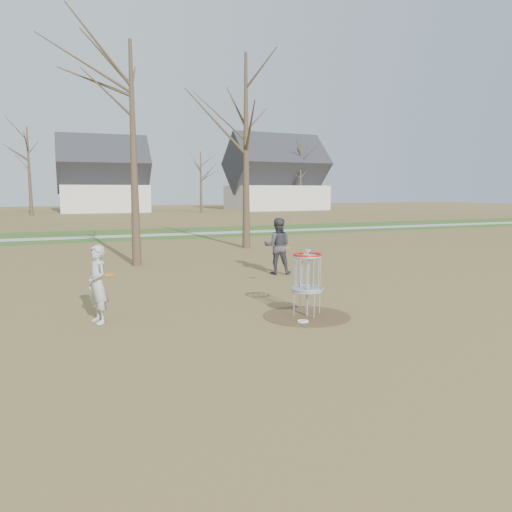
% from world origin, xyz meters
% --- Properties ---
extents(ground, '(160.00, 160.00, 0.00)m').
position_xyz_m(ground, '(0.00, 0.00, 0.00)').
color(ground, brown).
rests_on(ground, ground).
extents(green_band, '(160.00, 8.00, 0.01)m').
position_xyz_m(green_band, '(0.00, 21.00, 0.01)').
color(green_band, '#2D5119').
rests_on(green_band, ground).
extents(footpath, '(160.00, 1.50, 0.01)m').
position_xyz_m(footpath, '(0.00, 20.00, 0.01)').
color(footpath, '#9E9E99').
rests_on(footpath, green_band).
extents(dirt_circle, '(1.80, 1.80, 0.01)m').
position_xyz_m(dirt_circle, '(0.00, 0.00, 0.01)').
color(dirt_circle, '#47331E').
rests_on(dirt_circle, ground).
extents(player_standing, '(0.52, 0.64, 1.54)m').
position_xyz_m(player_standing, '(-4.00, 1.16, 0.77)').
color(player_standing, '#B3B3B3').
rests_on(player_standing, ground).
extents(player_throwing, '(1.04, 0.95, 1.74)m').
position_xyz_m(player_throwing, '(1.73, 5.01, 0.87)').
color(player_throwing, '#39383E').
rests_on(player_throwing, ground).
extents(disc_grounded, '(0.22, 0.22, 0.02)m').
position_xyz_m(disc_grounded, '(-0.30, -0.38, 0.02)').
color(disc_grounded, white).
rests_on(disc_grounded, dirt_circle).
extents(discs_in_play, '(4.83, 1.78, 0.17)m').
position_xyz_m(discs_in_play, '(-1.38, 1.84, 1.04)').
color(discs_in_play, orange).
rests_on(discs_in_play, ground).
extents(disc_golf_basket, '(0.64, 0.64, 1.35)m').
position_xyz_m(disc_golf_basket, '(0.00, 0.00, 0.91)').
color(disc_golf_basket, '#9EA3AD').
rests_on(disc_golf_basket, ground).
extents(bare_trees, '(52.62, 44.98, 9.00)m').
position_xyz_m(bare_trees, '(1.78, 35.79, 5.35)').
color(bare_trees, '#382B1E').
rests_on(bare_trees, ground).
extents(houses_row, '(56.51, 10.01, 7.26)m').
position_xyz_m(houses_row, '(4.32, 52.56, 3.52)').
color(houses_row, silver).
rests_on(houses_row, ground).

